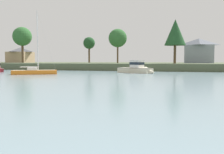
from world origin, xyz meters
name	(u,v)px	position (x,y,z in m)	size (l,w,h in m)	color
far_shore_bank	(139,65)	(0.00, 85.95, 0.99)	(239.88, 55.78, 1.97)	#4C563D
cruiser_cream	(138,70)	(5.82, 49.20, 0.62)	(9.83, 6.93, 5.35)	beige
sailboat_orange	(35,73)	(-13.99, 38.42, 0.27)	(8.95, 6.86, 13.65)	orange
shore_tree_far_right	(89,43)	(-18.98, 83.13, 9.46)	(4.54, 4.54, 9.89)	brown
shore_tree_inland_c	(175,33)	(13.61, 64.95, 10.62)	(5.88, 5.88, 12.32)	brown
shore_tree_left_mid	(118,38)	(-5.13, 73.58, 10.26)	(6.12, 6.12, 11.39)	brown
shore_tree_center	(22,37)	(-40.61, 71.61, 11.50)	(6.85, 6.85, 13.04)	brown
cottage_eastern	(199,50)	(20.93, 79.25, 6.14)	(9.63, 6.66, 8.07)	gray
cottage_behind_trees	(20,55)	(-47.18, 79.19, 5.13)	(8.47, 9.12, 6.11)	tan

